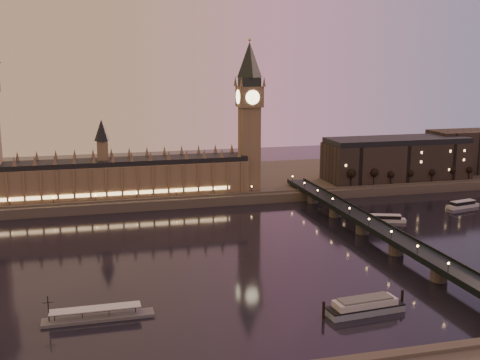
# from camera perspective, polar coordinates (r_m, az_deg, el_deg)

# --- Properties ---
(ground) EXTENTS (700.00, 700.00, 0.00)m
(ground) POSITION_cam_1_polar(r_m,az_deg,el_deg) (300.94, -2.90, -7.34)
(ground) COLOR black
(ground) RESTS_ON ground
(far_embankment) EXTENTS (560.00, 130.00, 6.00)m
(far_embankment) POSITION_cam_1_polar(r_m,az_deg,el_deg) (462.19, -3.46, -0.26)
(far_embankment) COLOR #423D35
(far_embankment) RESTS_ON ground
(palace_of_westminster) EXTENTS (180.00, 26.62, 52.00)m
(palace_of_westminster) POSITION_cam_1_polar(r_m,az_deg,el_deg) (407.38, -11.98, 0.59)
(palace_of_westminster) COLOR brown
(palace_of_westminster) RESTS_ON ground
(big_ben) EXTENTS (17.68, 17.68, 104.00)m
(big_ben) POSITION_cam_1_polar(r_m,az_deg,el_deg) (416.50, 0.90, 6.94)
(big_ben) COLOR brown
(big_ben) RESTS_ON ground
(westminster_bridge) EXTENTS (13.20, 260.00, 15.30)m
(westminster_bridge) POSITION_cam_1_polar(r_m,az_deg,el_deg) (329.30, 12.95, -4.95)
(westminster_bridge) COLOR black
(westminster_bridge) RESTS_ON ground
(city_block) EXTENTS (155.00, 45.00, 34.00)m
(city_block) POSITION_cam_1_polar(r_m,az_deg,el_deg) (487.15, 16.75, 2.18)
(city_block) COLOR black
(city_block) RESTS_ON ground
(bare_tree_0) EXTENTS (5.60, 5.60, 11.39)m
(bare_tree_0) POSITION_cam_1_polar(r_m,az_deg,el_deg) (437.54, 10.58, 0.43)
(bare_tree_0) COLOR black
(bare_tree_0) RESTS_ON ground
(bare_tree_1) EXTENTS (5.60, 5.60, 11.39)m
(bare_tree_1) POSITION_cam_1_polar(r_m,az_deg,el_deg) (444.56, 12.46, 0.53)
(bare_tree_1) COLOR black
(bare_tree_1) RESTS_ON ground
(bare_tree_2) EXTENTS (5.60, 5.60, 11.39)m
(bare_tree_2) POSITION_cam_1_polar(r_m,az_deg,el_deg) (452.04, 14.27, 0.62)
(bare_tree_2) COLOR black
(bare_tree_2) RESTS_ON ground
(bare_tree_3) EXTENTS (5.60, 5.60, 11.39)m
(bare_tree_3) POSITION_cam_1_polar(r_m,az_deg,el_deg) (459.96, 16.03, 0.71)
(bare_tree_3) COLOR black
(bare_tree_3) RESTS_ON ground
(bare_tree_4) EXTENTS (5.60, 5.60, 11.39)m
(bare_tree_4) POSITION_cam_1_polar(r_m,az_deg,el_deg) (468.30, 17.72, 0.80)
(bare_tree_4) COLOR black
(bare_tree_4) RESTS_ON ground
(bare_tree_5) EXTENTS (5.60, 5.60, 11.39)m
(bare_tree_5) POSITION_cam_1_polar(r_m,az_deg,el_deg) (477.03, 19.35, 0.88)
(bare_tree_5) COLOR black
(bare_tree_5) RESTS_ON ground
(bare_tree_6) EXTENTS (5.60, 5.60, 11.39)m
(bare_tree_6) POSITION_cam_1_polar(r_m,az_deg,el_deg) (486.13, 20.93, 0.96)
(bare_tree_6) COLOR black
(bare_tree_6) RESTS_ON ground
(cruise_boat_b) EXTENTS (24.52, 13.61, 4.41)m
(cruise_boat_b) POSITION_cam_1_polar(r_m,az_deg,el_deg) (373.74, 13.63, -3.57)
(cruise_boat_b) COLOR silver
(cruise_boat_b) RESTS_ON ground
(cruise_boat_c) EXTENTS (24.25, 10.99, 4.69)m
(cruise_boat_c) POSITION_cam_1_polar(r_m,az_deg,el_deg) (423.62, 20.38, -2.19)
(cruise_boat_c) COLOR silver
(cruise_boat_c) RESTS_ON ground
(moored_barge) EXTENTS (35.86, 11.32, 6.60)m
(moored_barge) POSITION_cam_1_polar(r_m,az_deg,el_deg) (242.77, 11.76, -11.62)
(moored_barge) COLOR #7E8EA0
(moored_barge) RESTS_ON ground
(pontoon_pier) EXTENTS (41.64, 6.94, 11.11)m
(pontoon_pier) POSITION_cam_1_polar(r_m,az_deg,el_deg) (239.26, -13.32, -12.47)
(pontoon_pier) COLOR #595B5E
(pontoon_pier) RESTS_ON ground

